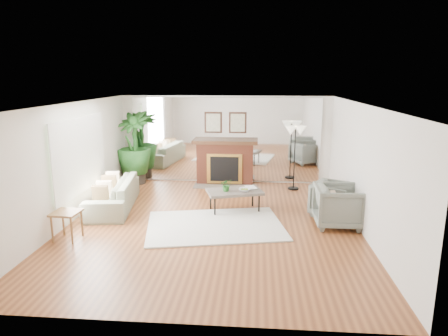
# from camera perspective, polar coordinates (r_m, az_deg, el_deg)

# --- Properties ---
(ground) EXTENTS (7.00, 7.00, 0.00)m
(ground) POSITION_cam_1_polar(r_m,az_deg,el_deg) (8.48, -1.64, -7.98)
(ground) COLOR brown
(ground) RESTS_ON ground
(wall_left) EXTENTS (0.02, 7.00, 2.50)m
(wall_left) POSITION_cam_1_polar(r_m,az_deg,el_deg) (8.96, -21.08, 0.62)
(wall_left) COLOR silver
(wall_left) RESTS_ON ground
(wall_right) EXTENTS (0.02, 7.00, 2.50)m
(wall_right) POSITION_cam_1_polar(r_m,az_deg,el_deg) (8.34, 19.18, -0.09)
(wall_right) COLOR silver
(wall_right) RESTS_ON ground
(wall_back) EXTENTS (6.00, 0.02, 2.50)m
(wall_back) POSITION_cam_1_polar(r_m,az_deg,el_deg) (11.54, 0.23, 4.07)
(wall_back) COLOR silver
(wall_back) RESTS_ON ground
(mirror_panel) EXTENTS (5.40, 0.04, 2.40)m
(mirror_panel) POSITION_cam_1_polar(r_m,az_deg,el_deg) (11.52, 0.23, 4.05)
(mirror_panel) COLOR silver
(mirror_panel) RESTS_ON wall_back
(window_panel) EXTENTS (0.04, 2.40, 1.50)m
(window_panel) POSITION_cam_1_polar(r_m,az_deg,el_deg) (9.28, -19.90, 1.75)
(window_panel) COLOR #B2E09E
(window_panel) RESTS_ON wall_left
(fireplace) EXTENTS (1.85, 0.83, 2.05)m
(fireplace) POSITION_cam_1_polar(r_m,az_deg,el_deg) (11.42, 0.14, 0.96)
(fireplace) COLOR brown
(fireplace) RESTS_ON ground
(area_rug) EXTENTS (3.10, 2.48, 0.03)m
(area_rug) POSITION_cam_1_polar(r_m,az_deg,el_deg) (8.35, -1.29, -8.20)
(area_rug) COLOR white
(area_rug) RESTS_ON ground
(coffee_table) EXTENTS (1.38, 1.05, 0.49)m
(coffee_table) POSITION_cam_1_polar(r_m,az_deg,el_deg) (9.13, 1.51, -3.46)
(coffee_table) COLOR #60564B
(coffee_table) RESTS_ON ground
(sofa) EXTENTS (1.23, 2.42, 0.67)m
(sofa) POSITION_cam_1_polar(r_m,az_deg,el_deg) (9.73, -15.61, -3.61)
(sofa) COLOR gray
(sofa) RESTS_ON ground
(armchair_back) EXTENTS (1.14, 1.13, 0.76)m
(armchair_back) POSITION_cam_1_polar(r_m,az_deg,el_deg) (9.16, 15.30, -4.33)
(armchair_back) COLOR gray
(armchair_back) RESTS_ON ground
(armchair_front) EXTENTS (0.95, 0.93, 0.86)m
(armchair_front) POSITION_cam_1_polar(r_m,az_deg,el_deg) (8.56, 16.06, -5.23)
(armchair_front) COLOR gray
(armchair_front) RESTS_ON ground
(side_table) EXTENTS (0.51, 0.51, 0.55)m
(side_table) POSITION_cam_1_polar(r_m,az_deg,el_deg) (8.11, -21.60, -6.42)
(side_table) COLOR olive
(side_table) RESTS_ON ground
(potted_ficus) EXTENTS (1.22, 1.22, 2.06)m
(potted_ficus) POSITION_cam_1_polar(r_m,az_deg,el_deg) (11.68, -12.77, 3.11)
(potted_ficus) COLOR black
(potted_ficus) RESTS_ON ground
(floor_lamp) EXTENTS (0.57, 0.32, 1.74)m
(floor_lamp) POSITION_cam_1_polar(r_m,az_deg,el_deg) (10.86, 10.16, 4.58)
(floor_lamp) COLOR black
(floor_lamp) RESTS_ON ground
(tabletop_plant) EXTENTS (0.29, 0.25, 0.29)m
(tabletop_plant) POSITION_cam_1_polar(r_m,az_deg,el_deg) (9.02, 0.36, -2.43)
(tabletop_plant) COLOR #2B6826
(tabletop_plant) RESTS_ON coffee_table
(fruit_bowl) EXTENTS (0.29, 0.29, 0.07)m
(fruit_bowl) POSITION_cam_1_polar(r_m,az_deg,el_deg) (9.05, 2.96, -3.13)
(fruit_bowl) COLOR olive
(fruit_bowl) RESTS_ON coffee_table
(book) EXTENTS (0.31, 0.37, 0.02)m
(book) POSITION_cam_1_polar(r_m,az_deg,el_deg) (9.30, 3.17, -2.84)
(book) COLOR olive
(book) RESTS_ON coffee_table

